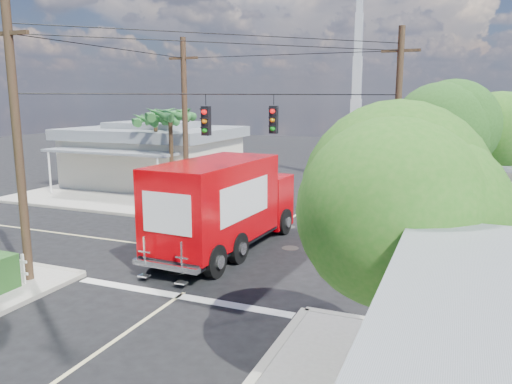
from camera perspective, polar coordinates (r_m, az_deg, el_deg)
The scene contains 13 objects.
ground at distance 19.59m, azimuth -2.24°, elevation -7.35°, with size 120.00×120.00×0.00m, color black.
sidewalk_nw at distance 34.02m, azimuth -11.33°, elevation 0.34°, with size 14.12×14.12×0.14m.
road_markings at distance 18.33m, azimuth -4.18°, elevation -8.64°, with size 32.00×32.00×0.01m.
building_nw at distance 35.63m, azimuth -11.55°, elevation 4.29°, with size 10.80×10.20×4.30m.
radio_tower at distance 37.64m, azimuth 11.37°, elevation 9.85°, with size 0.80×0.80×17.00m.
tree_ne_front at distance 23.72m, azimuth 21.10°, elevation 6.85°, with size 4.21×4.14×6.66m.
tree_ne_back at distance 26.03m, azimuth 26.89°, elevation 5.41°, with size 3.77×3.66×5.82m.
tree_se at distance 9.92m, azimuth 17.40°, elevation -1.58°, with size 3.67×3.54×5.62m.
palm_nw_front at distance 28.83m, azimuth -9.78°, elevation 8.51°, with size 3.01×3.08×5.59m.
palm_nw_back at distance 31.19m, azimuth -11.43°, elevation 7.93°, with size 3.01×3.08×5.19m.
utility_poles at distance 20.81m, azimuth -4.48°, elevation 6.83°, with size 12.00×10.68×9.00m.
vending_boxes at distance 23.77m, azimuth 18.69°, elevation -2.95°, with size 1.90×0.50×1.10m.
delivery_truck at distance 19.92m, azimuth -3.62°, elevation -1.43°, with size 3.19×8.74×3.72m.
Camera 1 is at (7.78, -16.92, 6.07)m, focal length 35.00 mm.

